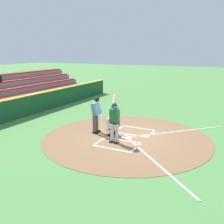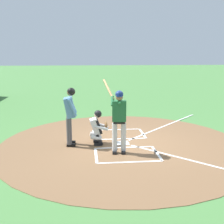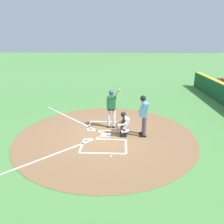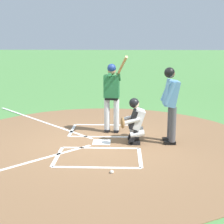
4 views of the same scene
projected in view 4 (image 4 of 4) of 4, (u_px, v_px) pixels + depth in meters
The scene contains 7 objects.
ground_plane at pixel (102, 143), 8.25m from camera, with size 120.00×120.00×0.00m, color #4C8442.
dirt_circle at pixel (102, 142), 8.25m from camera, with size 8.00×8.00×0.01m, color brown.
home_plate_and_chalk at pixel (67, 142), 8.28m from camera, with size 7.93×4.91×0.01m.
batter at pixel (112, 93), 8.86m from camera, with size 0.99×0.63×2.13m.
catcher at pixel (135, 120), 8.09m from camera, with size 0.60×0.60×1.13m.
plate_umpire at pixel (171, 100), 7.98m from camera, with size 0.59×0.42×1.86m.
baseball at pixel (112, 172), 6.37m from camera, with size 0.07×0.07×0.07m, color white.
Camera 4 is at (-7.87, -0.55, 2.56)m, focal length 53.39 mm.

